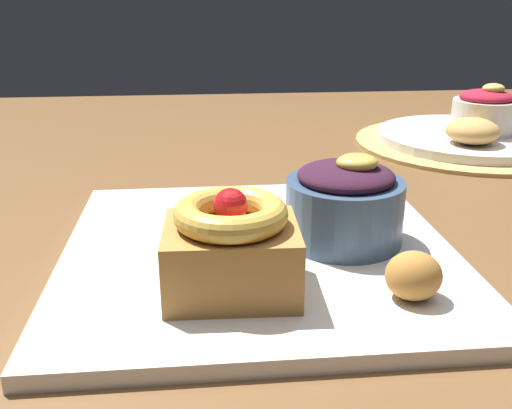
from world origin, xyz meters
name	(u,v)px	position (x,y,z in m)	size (l,w,h in m)	color
dining_table	(280,237)	(0.00, 0.00, 0.65)	(1.41, 1.13, 0.73)	brown
woven_placemat	(469,143)	(0.28, 0.11, 0.73)	(0.31, 0.31, 0.01)	tan
front_plate	(258,253)	(-0.05, -0.23, 0.74)	(0.31, 0.31, 0.01)	white
cake_slice	(231,247)	(-0.08, -0.30, 0.77)	(0.09, 0.08, 0.07)	#B77F3D
berry_ramekin	(345,203)	(0.02, -0.23, 0.77)	(0.09, 0.09, 0.07)	#3D5675
fritter_front	(316,181)	(0.02, -0.12, 0.76)	(0.04, 0.04, 0.03)	gold
fritter_middle	(414,276)	(0.04, -0.32, 0.76)	(0.04, 0.03, 0.03)	#BC7F38
back_plate	(469,137)	(0.28, 0.11, 0.74)	(0.25, 0.25, 0.01)	white
back_ramekin	(485,111)	(0.30, 0.11, 0.78)	(0.09, 0.09, 0.07)	silver
back_pastry	(472,131)	(0.25, 0.05, 0.76)	(0.07, 0.07, 0.03)	tan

